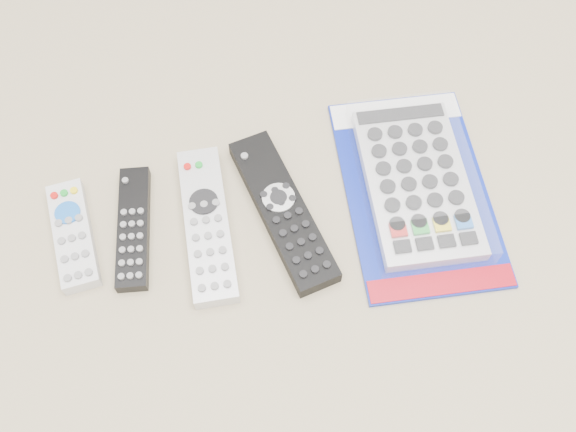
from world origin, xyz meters
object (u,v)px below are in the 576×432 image
object	(u,v)px
remote_large_black	(283,211)
jumbo_remote_packaged	(417,181)
remote_slim_black	(133,228)
remote_silver_dvd	(207,225)
remote_small_grey	(73,235)

from	to	relation	value
remote_large_black	jumbo_remote_packaged	world-z (taller)	jumbo_remote_packaged
remote_slim_black	remote_silver_dvd	xyz separation A→B (m)	(0.08, -0.02, 0.00)
remote_slim_black	remote_silver_dvd	bearing A→B (deg)	-2.62
remote_large_black	remote_silver_dvd	bearing A→B (deg)	167.87
remote_slim_black	remote_small_grey	bearing A→B (deg)	-176.98
remote_silver_dvd	remote_small_grey	bearing A→B (deg)	174.89
remote_small_grey	remote_large_black	xyz separation A→B (m)	(0.24, -0.04, 0.00)
remote_silver_dvd	jumbo_remote_packaged	size ratio (longest dim) A/B	0.67
remote_silver_dvd	remote_large_black	size ratio (longest dim) A/B	0.93
remote_slim_black	remote_large_black	distance (m)	0.18
remote_small_grey	remote_large_black	distance (m)	0.25
remote_small_grey	remote_large_black	world-z (taller)	remote_large_black
remote_small_grey	remote_large_black	bearing A→B (deg)	-10.05
remote_small_grey	remote_silver_dvd	xyz separation A→B (m)	(0.15, -0.03, 0.00)
remote_slim_black	remote_large_black	bearing A→B (deg)	2.31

